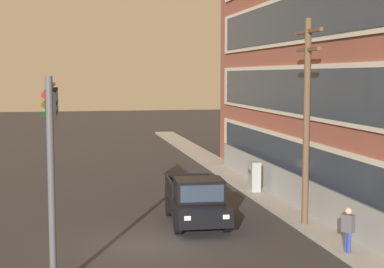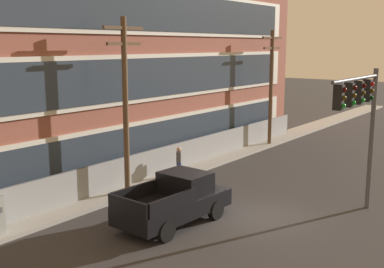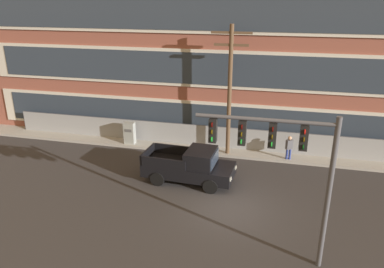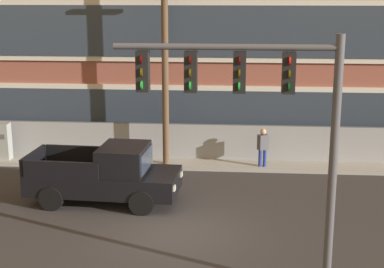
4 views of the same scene
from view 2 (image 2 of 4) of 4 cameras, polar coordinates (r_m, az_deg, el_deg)
name	(u,v)px [view 2 (image 2 of 4)]	position (r m, az deg, el deg)	size (l,w,h in m)	color
ground_plane	(259,217)	(20.42, 7.96, -9.74)	(160.00, 160.00, 0.00)	#333030
sidewalk_building_side	(136,186)	(24.33, -6.69, -6.17)	(80.00, 1.88, 0.16)	#9E9B93
brick_mill_building	(35,44)	(27.54, -18.16, 10.12)	(39.08, 11.40, 14.16)	brown
chain_link_fence	(137,169)	(24.72, -6.49, -4.09)	(34.67, 0.06, 1.63)	gray
traffic_signal_mast	(361,110)	(20.13, 19.41, 2.74)	(5.02, 0.43, 6.08)	#4C4C51
pickup_truck_black	(176,201)	(19.31, -1.95, -7.89)	(5.14, 2.38, 1.98)	black
utility_pole_near_corner	(125,99)	(22.29, -7.91, 4.13)	(2.43, 0.26, 8.29)	brown
utility_pole_midblock	(271,82)	(33.99, 9.35, 6.10)	(2.71, 0.26, 8.02)	brown
pedestrian_near_cabinet	(179,160)	(25.72, -1.57, -3.12)	(0.47, 0.42, 1.69)	navy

